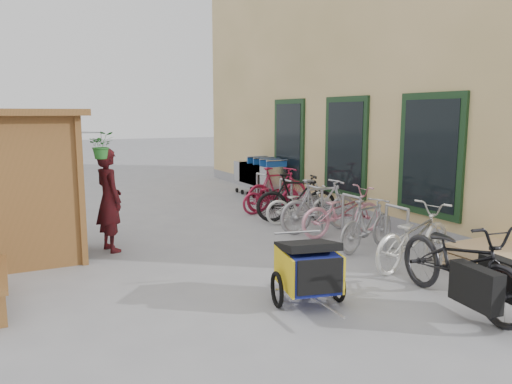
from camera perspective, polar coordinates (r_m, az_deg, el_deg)
name	(u,v)px	position (r m, az deg, el deg)	size (l,w,h in m)	color
ground	(271,278)	(7.26, 1.77, -9.78)	(80.00, 80.00, 0.00)	gray
building	(405,70)	(14.41, 16.70, 13.25)	(6.07, 13.00, 7.00)	#E1BE81
kiosk	(8,165)	(8.56, -26.50, 2.80)	(2.49, 1.65, 2.40)	brown
bike_rack	(315,203)	(10.28, 6.77, -1.26)	(0.05, 5.35, 0.86)	#A5A8AD
pallet_stack	(500,262)	(8.08, 26.12, -7.20)	(1.00, 1.20, 0.40)	tan
shopping_carts	(259,173)	(13.99, 0.32, 2.15)	(0.63, 2.14, 1.14)	silver
child_trailer	(308,267)	(6.23, 5.98, -8.49)	(0.93, 1.47, 0.85)	navy
cargo_bike	(461,262)	(6.58, 22.41, -7.43)	(1.02, 2.21, 1.12)	black
person_kiosk	(109,200)	(8.80, -16.44, -0.87)	(0.64, 0.42, 1.77)	maroon
bike_0	(413,236)	(7.98, 17.55, -4.86)	(0.64, 1.84, 0.97)	silver
bike_1	(367,224)	(8.76, 12.61, -3.63)	(0.43, 1.51, 0.91)	#99999D
bike_2	(342,212)	(9.69, 9.81, -2.21)	(0.63, 1.80, 0.95)	pink
bike_3	(320,205)	(9.90, 7.32, -1.53)	(0.51, 1.79, 1.07)	#99999D
bike_4	(301,204)	(10.67, 5.15, -1.39)	(0.55, 1.59, 0.83)	silver
bike_5	(296,198)	(10.83, 4.65, -0.63)	(0.50, 1.76, 1.06)	black
bike_6	(271,196)	(11.79, 1.78, -0.40)	(0.54, 1.55, 0.82)	#9F1D3B
bike_7	(278,189)	(12.01, 2.48, 0.38)	(0.50, 1.78, 1.07)	#9F1D3B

